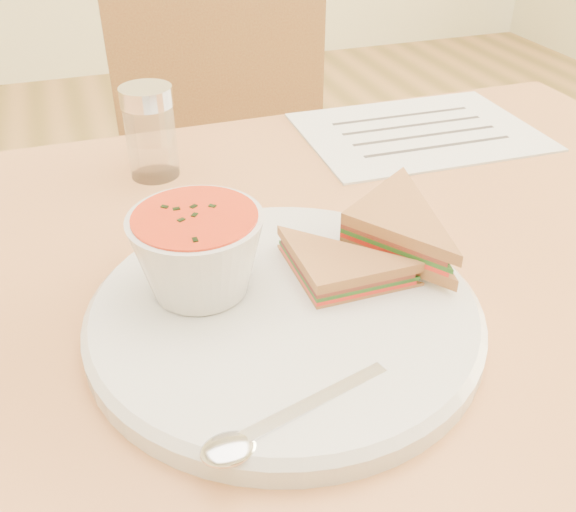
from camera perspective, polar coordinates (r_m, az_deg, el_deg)
name	(u,v)px	position (r m, az deg, el deg)	size (l,w,h in m)	color
dining_table	(315,507)	(0.86, 2.44, -21.43)	(1.00, 0.70, 0.75)	#9A652F
chair_far	(249,223)	(1.21, -3.46, 2.97)	(0.41, 0.41, 0.92)	brown
plate	(284,315)	(0.51, -0.32, -5.29)	(0.31, 0.31, 0.02)	silver
soup_bowl	(198,257)	(0.50, -7.96, -0.10)	(0.10, 0.10, 0.07)	silver
sandwich_half_a	(317,301)	(0.49, 2.57, -4.05)	(0.09, 0.09, 0.03)	#AD6C3D
sandwich_half_b	(340,230)	(0.55, 4.66, 2.29)	(0.11, 0.11, 0.03)	#AD6C3D
spoon	(299,412)	(0.42, 0.97, -13.66)	(0.18, 0.04, 0.01)	silver
paper_menu	(419,132)	(0.86, 11.53, 10.78)	(0.30, 0.22, 0.00)	white
condiment_shaker	(151,132)	(0.73, -12.12, 10.69)	(0.06, 0.06, 0.10)	silver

